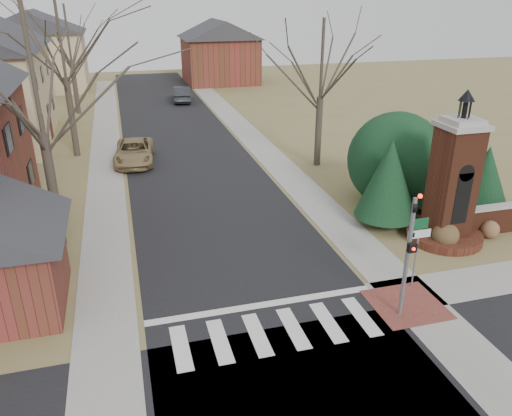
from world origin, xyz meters
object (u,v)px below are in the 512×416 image
object	(u,v)px
traffic_signal_pole	(409,246)
brick_gate_monument	(451,193)
sign_post	(418,239)
pickup_truck	(134,152)
distant_car	(182,94)

from	to	relation	value
traffic_signal_pole	brick_gate_monument	bearing A→B (deg)	43.24
traffic_signal_pole	sign_post	world-z (taller)	traffic_signal_pole
pickup_truck	brick_gate_monument	bearing A→B (deg)	-43.93
sign_post	pickup_truck	size ratio (longest dim) A/B	0.55
traffic_signal_pole	sign_post	xyz separation A→B (m)	(1.29, 1.41, -0.64)
traffic_signal_pole	brick_gate_monument	size ratio (longest dim) A/B	0.69
brick_gate_monument	distant_car	distance (m)	33.39
sign_post	pickup_truck	xyz separation A→B (m)	(-8.99, 17.50, -1.25)
sign_post	brick_gate_monument	xyz separation A→B (m)	(3.41, 3.01, 0.22)
traffic_signal_pole	pickup_truck	xyz separation A→B (m)	(-7.70, 18.92, -1.89)
traffic_signal_pole	sign_post	bearing A→B (deg)	47.57
traffic_signal_pole	sign_post	distance (m)	2.02
traffic_signal_pole	distant_car	bearing A→B (deg)	93.45
sign_post	brick_gate_monument	distance (m)	4.55
pickup_truck	distant_car	distance (m)	18.94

